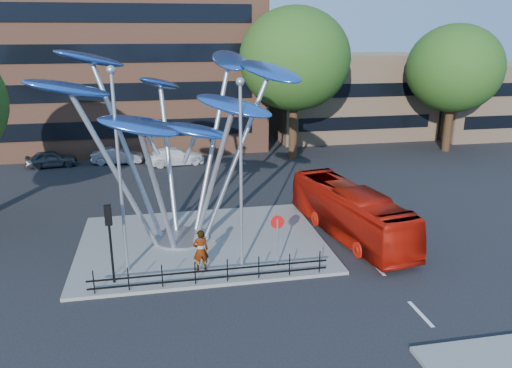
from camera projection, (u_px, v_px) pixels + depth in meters
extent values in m
plane|color=black|center=(242.00, 304.00, 19.49)|extent=(120.00, 120.00, 0.00)
cube|color=slate|center=(202.00, 243.00, 24.90)|extent=(12.00, 9.00, 0.15)
cube|color=tan|center=(350.00, 96.00, 49.37)|extent=(15.00, 8.00, 8.00)
cube|color=tan|center=(489.00, 100.00, 50.23)|extent=(12.00, 8.00, 7.00)
cylinder|color=black|center=(293.00, 124.00, 40.73)|extent=(0.70, 0.70, 5.72)
ellipsoid|color=#234D16|center=(295.00, 59.00, 39.19)|extent=(8.80, 8.80, 8.10)
cylinder|color=black|center=(448.00, 122.00, 43.42)|extent=(0.70, 0.70, 5.06)
ellipsoid|color=#234D16|center=(455.00, 68.00, 42.05)|extent=(8.00, 8.00, 7.36)
cylinder|color=#9EA0A5|center=(181.00, 238.00, 25.15)|extent=(2.80, 2.80, 0.12)
cylinder|color=#9EA0A5|center=(153.00, 169.00, 23.22)|extent=(0.24, 0.24, 7.80)
ellipsoid|color=blue|center=(68.00, 88.00, 20.54)|extent=(3.92, 2.95, 1.39)
cylinder|color=#9EA0A5|center=(171.00, 185.00, 23.20)|extent=(0.24, 0.24, 6.40)
ellipsoid|color=blue|center=(138.00, 126.00, 19.97)|extent=(3.47, 1.78, 1.31)
cylinder|color=#9EA0A5|center=(192.00, 176.00, 23.49)|extent=(0.24, 0.24, 7.00)
ellipsoid|color=blue|center=(234.00, 106.00, 21.28)|extent=(3.81, 3.11, 1.36)
cylinder|color=#9EA0A5|center=(203.00, 159.00, 24.17)|extent=(0.24, 0.24, 8.20)
ellipsoid|color=blue|center=(270.00, 71.00, 23.96)|extent=(3.52, 4.06, 1.44)
cylinder|color=#9EA0A5|center=(193.00, 151.00, 24.88)|extent=(0.24, 0.24, 8.60)
ellipsoid|color=blue|center=(229.00, 60.00, 25.89)|extent=(2.21, 3.79, 1.39)
cylinder|color=#9EA0A5|center=(173.00, 163.00, 24.97)|extent=(0.24, 0.24, 7.40)
ellipsoid|color=blue|center=(160.00, 83.00, 26.23)|extent=(3.02, 3.71, 1.34)
cylinder|color=#9EA0A5|center=(156.00, 153.00, 24.05)|extent=(0.24, 0.24, 8.80)
ellipsoid|color=blue|center=(90.00, 59.00, 23.54)|extent=(3.88, 3.60, 1.42)
ellipsoid|color=blue|center=(137.00, 122.00, 23.24)|extent=(3.40, 1.96, 1.13)
ellipsoid|color=blue|center=(196.00, 131.00, 23.30)|extent=(3.39, 2.16, 1.11)
cylinder|color=#9EA0A5|center=(120.00, 178.00, 20.63)|extent=(0.14, 0.14, 8.50)
sphere|color=#9EA0A5|center=(111.00, 70.00, 19.34)|extent=(0.36, 0.36, 0.36)
cylinder|color=#9EA0A5|center=(241.00, 180.00, 21.16)|extent=(0.14, 0.14, 8.00)
sphere|color=#9EA0A5|center=(240.00, 82.00, 19.94)|extent=(0.36, 0.36, 0.36)
cylinder|color=black|center=(111.00, 247.00, 20.39)|extent=(0.10, 0.10, 3.20)
cube|color=black|center=(108.00, 215.00, 19.97)|extent=(0.28, 0.18, 0.85)
sphere|color=#FF0C0C|center=(107.00, 209.00, 19.89)|extent=(0.18, 0.18, 0.18)
cylinder|color=#9EA0A5|center=(277.00, 244.00, 21.81)|extent=(0.08, 0.08, 2.30)
cylinder|color=red|center=(277.00, 222.00, 21.55)|extent=(0.60, 0.04, 0.60)
cube|color=white|center=(277.00, 222.00, 21.56)|extent=(0.42, 0.03, 0.10)
cylinder|color=black|center=(94.00, 282.00, 19.83)|extent=(0.05, 0.05, 1.00)
cylinder|color=black|center=(128.00, 279.00, 20.08)|extent=(0.05, 0.05, 1.00)
cylinder|color=black|center=(162.00, 276.00, 20.33)|extent=(0.05, 0.05, 1.00)
cylinder|color=black|center=(195.00, 273.00, 20.58)|extent=(0.05, 0.05, 1.00)
cylinder|color=black|center=(227.00, 270.00, 20.83)|extent=(0.05, 0.05, 1.00)
cylinder|color=black|center=(259.00, 267.00, 21.07)|extent=(0.05, 0.05, 1.00)
cylinder|color=black|center=(290.00, 265.00, 21.32)|extent=(0.05, 0.05, 1.00)
cylinder|color=black|center=(320.00, 262.00, 21.57)|extent=(0.05, 0.05, 1.00)
cube|color=black|center=(211.00, 270.00, 20.69)|extent=(10.00, 0.06, 0.06)
cube|color=black|center=(212.00, 278.00, 20.79)|extent=(10.00, 0.06, 0.06)
imported|color=#AA1307|center=(350.00, 212.00, 25.61)|extent=(3.73, 9.60, 2.61)
imported|color=gray|center=(201.00, 250.00, 21.61)|extent=(0.75, 0.55, 1.91)
imported|color=#3E4246|center=(51.00, 159.00, 38.79)|extent=(3.98, 2.09, 1.29)
imported|color=#95969C|center=(117.00, 156.00, 39.71)|extent=(4.07, 1.80, 1.30)
imported|color=white|center=(175.00, 156.00, 39.45)|extent=(4.88, 2.56, 1.35)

